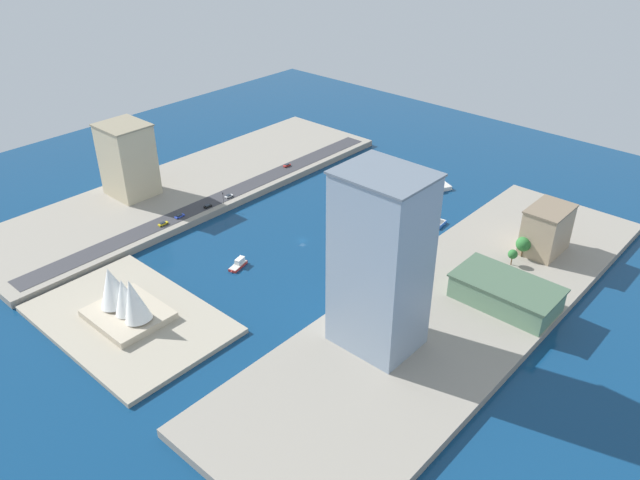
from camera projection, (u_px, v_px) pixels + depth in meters
name	position (u px, v px, depth m)	size (l,w,h in m)	color
ground_plane	(302.00, 241.00, 303.09)	(440.00, 440.00, 0.00)	navy
quay_west	(455.00, 308.00, 253.11)	(70.00, 240.00, 3.59)	gray
quay_east	(192.00, 187.00, 351.25)	(70.00, 240.00, 3.59)	gray
peninsula_point	(129.00, 319.00, 247.81)	(81.06, 53.99, 2.00)	#A89E89
road_strip	(221.00, 197.00, 335.71)	(11.60, 228.00, 0.15)	#38383D
barge_flat_brown	(368.00, 170.00, 372.78)	(11.05, 30.46, 3.34)	brown
tugboat_red	(239.00, 264.00, 282.33)	(6.32, 11.26, 3.79)	red
catamaran_blue	(429.00, 220.00, 318.39)	(18.01, 10.70, 4.08)	blue
ferry_white_commuter	(430.00, 187.00, 350.22)	(17.60, 23.61, 5.44)	silver
tower_tall_glass	(380.00, 263.00, 215.59)	(30.63, 24.93, 68.32)	#8C9EB2
apartment_midrise_tan	(547.00, 230.00, 282.58)	(16.24, 23.37, 22.15)	tan
terminal_long_green	(506.00, 292.00, 250.19)	(41.85, 23.28, 10.48)	slate
office_block_beige	(128.00, 160.00, 330.16)	(25.14, 22.40, 39.28)	#C6B793
pickup_red	(287.00, 165.00, 370.31)	(1.93, 4.78, 1.53)	black
suv_black	(208.00, 206.00, 324.83)	(1.96, 4.23, 1.57)	black
van_white	(229.00, 196.00, 335.06)	(2.02, 4.52, 1.48)	black
taxi_yellow_cab	(163.00, 224.00, 308.40)	(1.88, 5.15, 1.57)	black
hatchback_blue	(179.00, 216.00, 315.47)	(2.01, 5.19, 1.58)	black
traffic_light_waterfront	(223.00, 196.00, 326.94)	(0.36, 0.36, 6.50)	black
opera_landmark	(124.00, 299.00, 243.76)	(31.73, 25.83, 20.89)	#BCAD93
park_tree_cluster	(521.00, 246.00, 279.22)	(6.81, 14.82, 10.08)	brown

